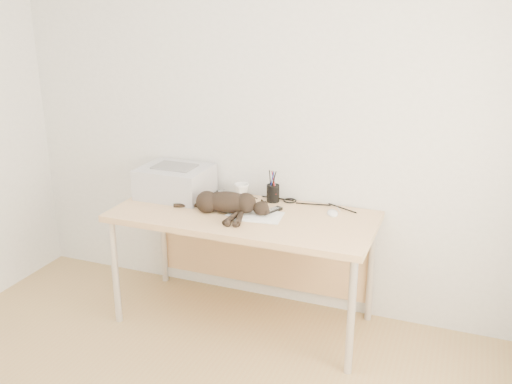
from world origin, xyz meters
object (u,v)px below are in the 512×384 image
at_px(printer, 175,181).
at_px(mouse, 333,211).
at_px(pen_cup, 273,193).
at_px(desk, 248,229).
at_px(mug, 242,190).
at_px(cat, 225,203).

bearing_deg(printer, mouse, 2.12).
height_order(pen_cup, mouse, pen_cup).
relative_size(printer, pen_cup, 2.10).
relative_size(desk, mouse, 14.09).
bearing_deg(pen_cup, desk, -117.75).
distance_m(desk, mug, 0.29).
relative_size(pen_cup, mouse, 1.85).
height_order(desk, mouse, mouse).
relative_size(desk, mug, 16.29).
height_order(desk, printer, printer).
relative_size(cat, pen_cup, 2.99).
bearing_deg(desk, mouse, 11.01).
distance_m(desk, mouse, 0.54).
bearing_deg(printer, desk, -6.38).
xyz_separation_m(mug, pen_cup, (0.22, -0.01, 0.01)).
bearing_deg(desk, printer, 173.62).
xyz_separation_m(desk, pen_cup, (0.10, 0.18, 0.19)).
bearing_deg(desk, mug, 122.97).
bearing_deg(printer, mug, 17.47).
xyz_separation_m(printer, cat, (0.43, -0.18, -0.04)).
relative_size(mug, mouse, 0.87).
xyz_separation_m(desk, mug, (-0.12, 0.19, 0.18)).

